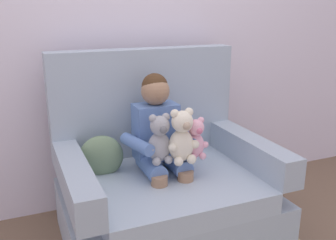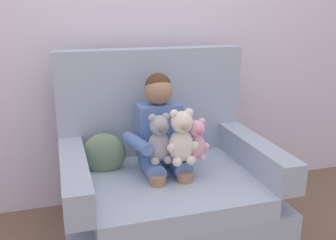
{
  "view_description": "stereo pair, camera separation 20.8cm",
  "coord_description": "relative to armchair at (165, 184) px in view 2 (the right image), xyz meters",
  "views": [
    {
      "loc": [
        -0.79,
        -1.89,
        1.38
      ],
      "look_at": [
        -0.02,
        -0.05,
        0.78
      ],
      "focal_mm": 40.31,
      "sensor_mm": 36.0,
      "label": 1
    },
    {
      "loc": [
        -0.59,
        -1.96,
        1.38
      ],
      "look_at": [
        -0.02,
        -0.05,
        0.78
      ],
      "focal_mm": 40.31,
      "sensor_mm": 36.0,
      "label": 2
    }
  ],
  "objects": [
    {
      "name": "plush_grey",
      "position": [
        -0.07,
        -0.12,
        0.34
      ],
      "size": [
        0.17,
        0.14,
        0.28
      ],
      "rotation": [
        0.0,
        0.0,
        0.12
      ],
      "color": "#9E9EA3",
      "rests_on": "armchair"
    },
    {
      "name": "ground_plane",
      "position": [
        0.0,
        -0.06,
        -0.34
      ],
      "size": [
        8.0,
        8.0,
        0.0
      ],
      "primitive_type": "plane",
      "color": "brown"
    },
    {
      "name": "plush_cream",
      "position": [
        0.05,
        -0.16,
        0.35
      ],
      "size": [
        0.19,
        0.15,
        0.31
      ],
      "rotation": [
        0.0,
        0.0,
        0.3
      ],
      "color": "silver",
      "rests_on": "armchair"
    },
    {
      "name": "plush_pink",
      "position": [
        0.14,
        -0.14,
        0.32
      ],
      "size": [
        0.14,
        0.12,
        0.24
      ],
      "rotation": [
        0.0,
        0.0,
        -0.3
      ],
      "color": "#EAA8BC",
      "rests_on": "armchair"
    },
    {
      "name": "back_wall",
      "position": [
        0.0,
        0.6,
        0.96
      ],
      "size": [
        6.0,
        0.1,
        2.6
      ],
      "primitive_type": "cube",
      "color": "silver",
      "rests_on": "ground"
    },
    {
      "name": "armchair",
      "position": [
        0.0,
        0.0,
        0.0
      ],
      "size": [
        1.22,
        0.94,
        1.13
      ],
      "color": "#9EADBC",
      "rests_on": "ground"
    },
    {
      "name": "seated_child",
      "position": [
        -0.02,
        0.01,
        0.31
      ],
      "size": [
        0.45,
        0.39,
        0.82
      ],
      "rotation": [
        0.0,
        0.0,
        -0.13
      ],
      "color": "#597AB7",
      "rests_on": "armchair"
    },
    {
      "name": "throw_pillow",
      "position": [
        -0.35,
        0.11,
        0.2
      ],
      "size": [
        0.27,
        0.16,
        0.26
      ],
      "primitive_type": "ellipsoid",
      "rotation": [
        0.0,
        0.0,
        -0.15
      ],
      "color": "slate",
      "rests_on": "armchair"
    }
  ]
}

